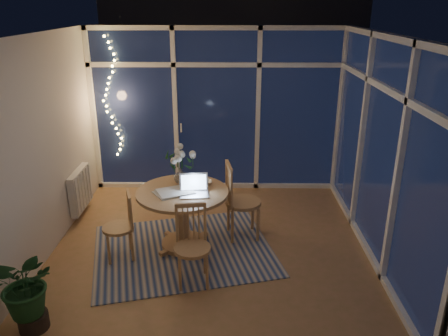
{
  "coord_description": "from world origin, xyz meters",
  "views": [
    {
      "loc": [
        0.21,
        -4.82,
        2.92
      ],
      "look_at": [
        0.14,
        0.25,
        0.99
      ],
      "focal_mm": 35.0,
      "sensor_mm": 36.0,
      "label": 1
    }
  ],
  "objects": [
    {
      "name": "wall_front",
      "position": [
        0.0,
        -2.0,
        1.3
      ],
      "size": [
        4.0,
        0.04,
        2.6
      ],
      "primitive_type": "cube",
      "color": "beige",
      "rests_on": "floor"
    },
    {
      "name": "chair_right",
      "position": [
        0.39,
        0.29,
        0.52
      ],
      "size": [
        0.56,
        0.56,
        1.05
      ],
      "primitive_type": "cube",
      "rotation": [
        0.0,
        0.0,
        1.73
      ],
      "color": "#A17748",
      "rests_on": "floor"
    },
    {
      "name": "floor",
      "position": [
        0.0,
        0.0,
        0.0
      ],
      "size": [
        4.0,
        4.0,
        0.0
      ],
      "primitive_type": "plane",
      "color": "olive",
      "rests_on": "ground"
    },
    {
      "name": "wall_back",
      "position": [
        0.0,
        2.0,
        1.3
      ],
      "size": [
        4.0,
        0.04,
        2.6
      ],
      "primitive_type": "cube",
      "color": "beige",
      "rests_on": "floor"
    },
    {
      "name": "wall_left",
      "position": [
        -2.0,
        0.0,
        1.3
      ],
      "size": [
        0.04,
        4.0,
        2.6
      ],
      "primitive_type": "cube",
      "color": "beige",
      "rests_on": "floor"
    },
    {
      "name": "radiator",
      "position": [
        -1.94,
        0.9,
        0.4
      ],
      "size": [
        0.1,
        0.7,
        0.58
      ],
      "primitive_type": "cube",
      "color": "silver",
      "rests_on": "wall_left"
    },
    {
      "name": "flower_vase",
      "position": [
        -0.41,
        0.29,
        0.87
      ],
      "size": [
        0.25,
        0.25,
        0.21
      ],
      "primitive_type": "imported",
      "rotation": [
        0.0,
        0.0,
        0.25
      ],
      "color": "silver",
      "rests_on": "dining_table"
    },
    {
      "name": "chair_front",
      "position": [
        -0.19,
        -0.74,
        0.46
      ],
      "size": [
        0.48,
        0.48,
        0.91
      ],
      "primitive_type": "cube",
      "rotation": [
        0.0,
        0.0,
        0.14
      ],
      "color": "#A17748",
      "rests_on": "floor"
    },
    {
      "name": "garden_fence",
      "position": [
        0.0,
        5.5,
        0.9
      ],
      "size": [
        11.0,
        0.08,
        1.8
      ],
      "primitive_type": "cube",
      "color": "#332312",
      "rests_on": "ground"
    },
    {
      "name": "window_wall_right",
      "position": [
        1.96,
        0.0,
        1.3
      ],
      "size": [
        0.1,
        4.0,
        2.6
      ],
      "primitive_type": "cube",
      "color": "white",
      "rests_on": "floor"
    },
    {
      "name": "newspapers",
      "position": [
        -0.44,
        -0.03,
        0.78
      ],
      "size": [
        0.5,
        0.44,
        0.02
      ],
      "primitive_type": "cube",
      "rotation": [
        0.0,
        0.0,
        0.35
      ],
      "color": "silver",
      "rests_on": "dining_table"
    },
    {
      "name": "chair_left",
      "position": [
        -1.11,
        -0.24,
        0.43
      ],
      "size": [
        0.5,
        0.5,
        0.85
      ],
      "primitive_type": "cube",
      "rotation": [
        0.0,
        0.0,
        -1.26
      ],
      "color": "#A17748",
      "rests_on": "floor"
    },
    {
      "name": "rug",
      "position": [
        -0.37,
        -0.07,
        0.01
      ],
      "size": [
        2.53,
        2.21,
        0.01
      ],
      "primitive_type": "cube",
      "rotation": [
        0.0,
        0.0,
        0.25
      ],
      "color": "#B9AA96",
      "rests_on": "floor"
    },
    {
      "name": "window_wall_back",
      "position": [
        0.0,
        1.96,
        1.3
      ],
      "size": [
        4.0,
        0.1,
        2.6
      ],
      "primitive_type": "cube",
      "color": "white",
      "rests_on": "floor"
    },
    {
      "name": "dining_table",
      "position": [
        -0.37,
        0.03,
        0.38
      ],
      "size": [
        1.37,
        1.37,
        0.77
      ],
      "primitive_type": "cylinder",
      "rotation": [
        0.0,
        0.0,
        0.25
      ],
      "color": "#A17748",
      "rests_on": "floor"
    },
    {
      "name": "garden_shrubs",
      "position": [
        -0.8,
        3.4,
        0.45
      ],
      "size": [
        0.9,
        0.9,
        0.9
      ],
      "primitive_type": "sphere",
      "color": "black",
      "rests_on": "ground"
    },
    {
      "name": "potted_plant",
      "position": [
        -1.65,
        -1.49,
        0.38
      ],
      "size": [
        0.65,
        0.6,
        0.76
      ],
      "primitive_type": "imported",
      "rotation": [
        0.0,
        0.0,
        -0.27
      ],
      "color": "#17411F",
      "rests_on": "floor"
    },
    {
      "name": "phone",
      "position": [
        -0.27,
        0.02,
        0.77
      ],
      "size": [
        0.12,
        0.09,
        0.01
      ],
      "primitive_type": "cube",
      "rotation": [
        0.0,
        0.0,
        0.37
      ],
      "color": "black",
      "rests_on": "dining_table"
    },
    {
      "name": "wall_right",
      "position": [
        2.0,
        0.0,
        1.3
      ],
      "size": [
        0.04,
        4.0,
        2.6
      ],
      "primitive_type": "cube",
      "color": "beige",
      "rests_on": "floor"
    },
    {
      "name": "fairy_lights",
      "position": [
        -1.65,
        1.88,
        1.52
      ],
      "size": [
        0.24,
        0.1,
        1.85
      ],
      "primitive_type": null,
      "color": "#FFD966",
      "rests_on": "window_wall_back"
    },
    {
      "name": "neighbour_roof",
      "position": [
        0.3,
        8.5,
        2.2
      ],
      "size": [
        7.0,
        3.0,
        2.2
      ],
      "primitive_type": "cube",
      "color": "#353840",
      "rests_on": "ground"
    },
    {
      "name": "garden_patio",
      "position": [
        0.5,
        5.0,
        -0.06
      ],
      "size": [
        12.0,
        6.0,
        0.1
      ],
      "primitive_type": "cube",
      "color": "black",
      "rests_on": "ground"
    },
    {
      "name": "ceiling",
      "position": [
        0.0,
        0.0,
        2.6
      ],
      "size": [
        4.0,
        4.0,
        0.0
      ],
      "primitive_type": "plane",
      "color": "white",
      "rests_on": "wall_back"
    },
    {
      "name": "bowl",
      "position": [
        -0.1,
        0.26,
        0.79
      ],
      "size": [
        0.18,
        0.18,
        0.04
      ],
      "primitive_type": "imported",
      "rotation": [
        0.0,
        0.0,
        0.25
      ],
      "color": "white",
      "rests_on": "dining_table"
    },
    {
      "name": "laptop",
      "position": [
        -0.21,
        -0.08,
        0.89
      ],
      "size": [
        0.37,
        0.33,
        0.25
      ],
      "primitive_type": null,
      "rotation": [
        0.0,
        0.0,
        0.11
      ],
      "color": "silver",
      "rests_on": "dining_table"
    }
  ]
}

